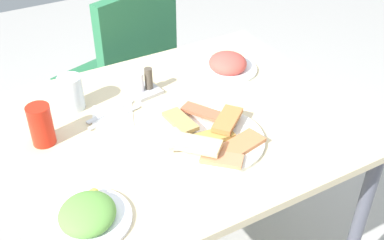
{
  "coord_description": "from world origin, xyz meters",
  "views": [
    {
      "loc": [
        -0.54,
        -1.03,
        1.58
      ],
      "look_at": [
        0.01,
        -0.05,
        0.77
      ],
      "focal_mm": 44.37,
      "sensor_mm": 36.0,
      "label": 1
    }
  ],
  "objects_px": {
    "spoon": "(110,111)",
    "salad_plate_greens": "(228,65)",
    "drinking_glass": "(71,93)",
    "fork": "(115,117)",
    "condiment_caddy": "(145,86)",
    "paper_napkin": "(113,115)",
    "dining_table": "(181,142)",
    "dining_chair": "(125,71)",
    "salad_plate_rice": "(88,215)",
    "soda_can": "(41,125)",
    "pide_platter": "(210,138)"
  },
  "relations": [
    {
      "from": "dining_table",
      "to": "soda_can",
      "type": "relative_size",
      "value": 8.67
    },
    {
      "from": "soda_can",
      "to": "spoon",
      "type": "relative_size",
      "value": 0.71
    },
    {
      "from": "paper_napkin",
      "to": "fork",
      "type": "relative_size",
      "value": 0.67
    },
    {
      "from": "salad_plate_rice",
      "to": "condiment_caddy",
      "type": "bearing_deg",
      "value": 51.69
    },
    {
      "from": "salad_plate_greens",
      "to": "condiment_caddy",
      "type": "relative_size",
      "value": 2.04
    },
    {
      "from": "salad_plate_greens",
      "to": "soda_can",
      "type": "height_order",
      "value": "soda_can"
    },
    {
      "from": "paper_napkin",
      "to": "pide_platter",
      "type": "bearing_deg",
      "value": -52.8
    },
    {
      "from": "spoon",
      "to": "dining_chair",
      "type": "bearing_deg",
      "value": 49.69
    },
    {
      "from": "salad_plate_greens",
      "to": "soda_can",
      "type": "xyz_separation_m",
      "value": [
        -0.68,
        -0.09,
        0.04
      ]
    },
    {
      "from": "pide_platter",
      "to": "salad_plate_greens",
      "type": "relative_size",
      "value": 1.56
    },
    {
      "from": "pide_platter",
      "to": "condiment_caddy",
      "type": "distance_m",
      "value": 0.33
    },
    {
      "from": "paper_napkin",
      "to": "salad_plate_rice",
      "type": "bearing_deg",
      "value": -119.26
    },
    {
      "from": "salad_plate_rice",
      "to": "spoon",
      "type": "distance_m",
      "value": 0.44
    },
    {
      "from": "drinking_glass",
      "to": "fork",
      "type": "relative_size",
      "value": 0.61
    },
    {
      "from": "fork",
      "to": "condiment_caddy",
      "type": "height_order",
      "value": "condiment_caddy"
    },
    {
      "from": "dining_table",
      "to": "drinking_glass",
      "type": "relative_size",
      "value": 9.59
    },
    {
      "from": "soda_can",
      "to": "dining_table",
      "type": "bearing_deg",
      "value": -13.81
    },
    {
      "from": "salad_plate_rice",
      "to": "drinking_glass",
      "type": "height_order",
      "value": "drinking_glass"
    },
    {
      "from": "spoon",
      "to": "paper_napkin",
      "type": "bearing_deg",
      "value": -105.06
    },
    {
      "from": "dining_table",
      "to": "fork",
      "type": "height_order",
      "value": "fork"
    },
    {
      "from": "soda_can",
      "to": "paper_napkin",
      "type": "bearing_deg",
      "value": 7.31
    },
    {
      "from": "pide_platter",
      "to": "fork",
      "type": "height_order",
      "value": "pide_platter"
    },
    {
      "from": "salad_plate_greens",
      "to": "condiment_caddy",
      "type": "xyz_separation_m",
      "value": [
        -0.32,
        0.01,
        0.0
      ]
    },
    {
      "from": "dining_chair",
      "to": "soda_can",
      "type": "relative_size",
      "value": 7.47
    },
    {
      "from": "condiment_caddy",
      "to": "paper_napkin",
      "type": "bearing_deg",
      "value": -152.86
    },
    {
      "from": "salad_plate_rice",
      "to": "drinking_glass",
      "type": "xyz_separation_m",
      "value": [
        0.12,
        0.48,
        0.04
      ]
    },
    {
      "from": "drinking_glass",
      "to": "fork",
      "type": "xyz_separation_m",
      "value": [
        0.09,
        -0.12,
        -0.05
      ]
    },
    {
      "from": "dining_table",
      "to": "salad_plate_greens",
      "type": "bearing_deg",
      "value": 32.58
    },
    {
      "from": "soda_can",
      "to": "pide_platter",
      "type": "bearing_deg",
      "value": -29.08
    },
    {
      "from": "pide_platter",
      "to": "spoon",
      "type": "relative_size",
      "value": 1.89
    },
    {
      "from": "salad_plate_rice",
      "to": "pide_platter",
      "type": "bearing_deg",
      "value": 15.95
    },
    {
      "from": "salad_plate_rice",
      "to": "soda_can",
      "type": "xyz_separation_m",
      "value": [
        -0.01,
        0.34,
        0.04
      ]
    },
    {
      "from": "salad_plate_rice",
      "to": "dining_table",
      "type": "bearing_deg",
      "value": 33.35
    },
    {
      "from": "salad_plate_rice",
      "to": "condiment_caddy",
      "type": "height_order",
      "value": "condiment_caddy"
    },
    {
      "from": "spoon",
      "to": "salad_plate_greens",
      "type": "bearing_deg",
      "value": -9.52
    },
    {
      "from": "fork",
      "to": "dining_table",
      "type": "bearing_deg",
      "value": -43.68
    },
    {
      "from": "dining_table",
      "to": "soda_can",
      "type": "xyz_separation_m",
      "value": [
        -0.39,
        0.1,
        0.15
      ]
    },
    {
      "from": "dining_table",
      "to": "soda_can",
      "type": "bearing_deg",
      "value": 166.19
    },
    {
      "from": "drinking_glass",
      "to": "salad_plate_greens",
      "type": "bearing_deg",
      "value": -4.19
    },
    {
      "from": "dining_table",
      "to": "dining_chair",
      "type": "bearing_deg",
      "value": 81.72
    },
    {
      "from": "salad_plate_rice",
      "to": "condiment_caddy",
      "type": "relative_size",
      "value": 2.0
    },
    {
      "from": "salad_plate_rice",
      "to": "spoon",
      "type": "relative_size",
      "value": 1.19
    },
    {
      "from": "spoon",
      "to": "dining_table",
      "type": "bearing_deg",
      "value": -54.68
    },
    {
      "from": "dining_chair",
      "to": "soda_can",
      "type": "height_order",
      "value": "dining_chair"
    },
    {
      "from": "salad_plate_greens",
      "to": "spoon",
      "type": "bearing_deg",
      "value": -174.46
    },
    {
      "from": "fork",
      "to": "spoon",
      "type": "bearing_deg",
      "value": 77.98
    },
    {
      "from": "spoon",
      "to": "fork",
      "type": "bearing_deg",
      "value": -105.06
    },
    {
      "from": "dining_chair",
      "to": "soda_can",
      "type": "bearing_deg",
      "value": -128.01
    },
    {
      "from": "drinking_glass",
      "to": "paper_napkin",
      "type": "bearing_deg",
      "value": -49.04
    },
    {
      "from": "dining_table",
      "to": "salad_plate_rice",
      "type": "xyz_separation_m",
      "value": [
        -0.38,
        -0.25,
        0.1
      ]
    }
  ]
}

